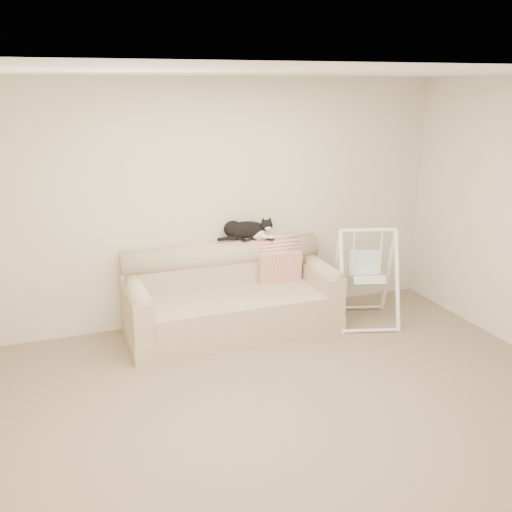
{
  "coord_description": "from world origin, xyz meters",
  "views": [
    {
      "loc": [
        -1.73,
        -3.77,
        2.53
      ],
      "look_at": [
        0.13,
        1.27,
        0.9
      ],
      "focal_mm": 40.0,
      "sensor_mm": 36.0,
      "label": 1
    }
  ],
  "objects_px": {
    "tuxedo_cat": "(247,230)",
    "sofa": "(230,298)",
    "remote_a": "(249,239)",
    "baby_swing": "(366,275)",
    "remote_b": "(266,239)"
  },
  "relations": [
    {
      "from": "sofa",
      "to": "remote_a",
      "type": "distance_m",
      "value": 0.68
    },
    {
      "from": "remote_a",
      "to": "remote_b",
      "type": "height_order",
      "value": "remote_a"
    },
    {
      "from": "baby_swing",
      "to": "tuxedo_cat",
      "type": "bearing_deg",
      "value": 154.89
    },
    {
      "from": "baby_swing",
      "to": "remote_b",
      "type": "bearing_deg",
      "value": 153.16
    },
    {
      "from": "sofa",
      "to": "remote_a",
      "type": "relative_size",
      "value": 11.9
    },
    {
      "from": "remote_a",
      "to": "remote_b",
      "type": "distance_m",
      "value": 0.19
    },
    {
      "from": "remote_a",
      "to": "tuxedo_cat",
      "type": "relative_size",
      "value": 0.3
    },
    {
      "from": "tuxedo_cat",
      "to": "sofa",
      "type": "bearing_deg",
      "value": -137.12
    },
    {
      "from": "sofa",
      "to": "remote_a",
      "type": "bearing_deg",
      "value": 39.21
    },
    {
      "from": "remote_b",
      "to": "tuxedo_cat",
      "type": "bearing_deg",
      "value": 163.65
    },
    {
      "from": "sofa",
      "to": "remote_b",
      "type": "distance_m",
      "value": 0.76
    },
    {
      "from": "sofa",
      "to": "baby_swing",
      "type": "height_order",
      "value": "baby_swing"
    },
    {
      "from": "sofa",
      "to": "remote_a",
      "type": "xyz_separation_m",
      "value": [
        0.29,
        0.24,
        0.56
      ]
    },
    {
      "from": "tuxedo_cat",
      "to": "remote_a",
      "type": "bearing_deg",
      "value": -40.66
    },
    {
      "from": "remote_b",
      "to": "baby_swing",
      "type": "relative_size",
      "value": 0.15
    }
  ]
}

